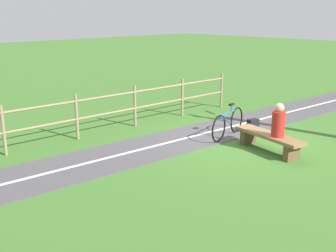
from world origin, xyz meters
The scene contains 7 objects.
ground_plane centered at (0.00, 0.00, 0.00)m, with size 80.00×80.00×0.00m, color #3D6B28.
paved_path centered at (1.53, 4.00, 0.01)m, with size 1.81×36.00×0.02m, color #4C494C.
path_centre_line centered at (1.53, 4.00, 0.02)m, with size 0.10×32.00×0.00m, color silver.
bench centered at (-0.86, 0.26, 0.32)m, with size 1.98×0.84×0.45m.
person_seated centered at (-1.11, 0.31, 0.81)m, with size 0.37×0.37×0.81m.
bicycle centered at (0.58, 0.03, 0.39)m, with size 0.40×1.78×0.91m.
backpack centered at (0.34, -0.80, 0.20)m, with size 0.29×0.35×0.40m.
Camera 1 is at (-5.88, 8.56, 3.31)m, focal length 43.09 mm.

